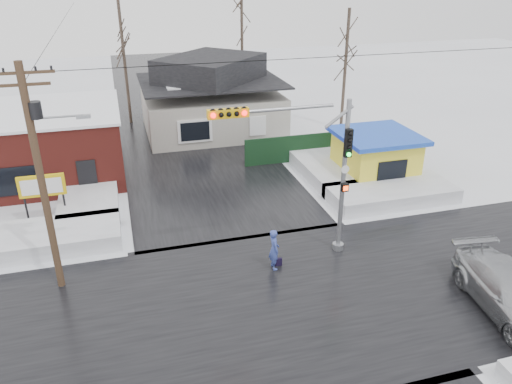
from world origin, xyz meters
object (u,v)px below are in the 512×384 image
object	(u,v)px
car	(510,292)
pedestrian	(274,250)
traffic_signal	(311,160)
utility_pole	(41,169)
marquee_sign	(42,187)
kiosk	(375,156)

from	to	relation	value
car	pedestrian	bearing A→B (deg)	153.34
pedestrian	traffic_signal	bearing A→B (deg)	-69.53
utility_pole	marquee_sign	world-z (taller)	utility_pole
traffic_signal	marquee_sign	bearing A→B (deg)	150.28
marquee_sign	kiosk	size ratio (longest dim) A/B	0.55
marquee_sign	kiosk	xyz separation A→B (m)	(18.50, 0.50, -0.46)
utility_pole	pedestrian	size ratio (longest dim) A/B	4.89
utility_pole	marquee_sign	distance (m)	6.87
kiosk	car	bearing A→B (deg)	-95.48
utility_pole	car	distance (m)	17.91
utility_pole	pedestrian	bearing A→B (deg)	-7.73
traffic_signal	marquee_sign	size ratio (longest dim) A/B	2.75
utility_pole	car	bearing A→B (deg)	-21.34
pedestrian	car	distance (m)	9.16
utility_pole	kiosk	xyz separation A→B (m)	(17.43, 6.49, -3.65)
utility_pole	kiosk	size ratio (longest dim) A/B	1.96
car	marquee_sign	bearing A→B (deg)	152.10
marquee_sign	utility_pole	bearing A→B (deg)	-79.87
utility_pole	car	size ratio (longest dim) A/B	1.59
marquee_sign	traffic_signal	bearing A→B (deg)	-29.72
traffic_signal	kiosk	size ratio (longest dim) A/B	1.52
marquee_sign	pedestrian	xyz separation A→B (m)	(9.70, -7.16, -1.00)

